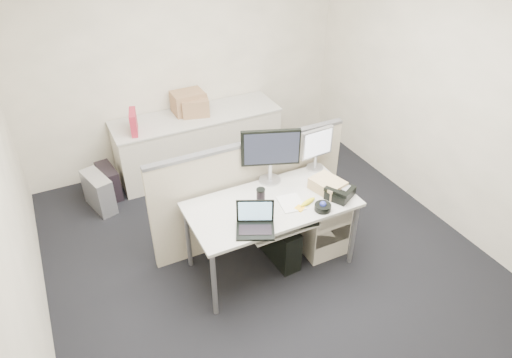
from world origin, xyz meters
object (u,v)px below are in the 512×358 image
desk (272,209)px  laptop (255,221)px  desk_phone (340,193)px  monitor_main (270,156)px

desk → laptop: 0.45m
desk → desk_phone: (0.60, -0.18, 0.10)m
laptop → desk_phone: bearing=31.8°
monitor_main → desk: bearing=-94.7°
desk → desk_phone: bearing=-16.7°
monitor_main → desk_phone: bearing=-27.6°
desk → desk_phone: 0.64m
desk → desk_phone: size_ratio=6.10×
monitor_main → desk_phone: monitor_main is taller
desk → laptop: size_ratio=4.83×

